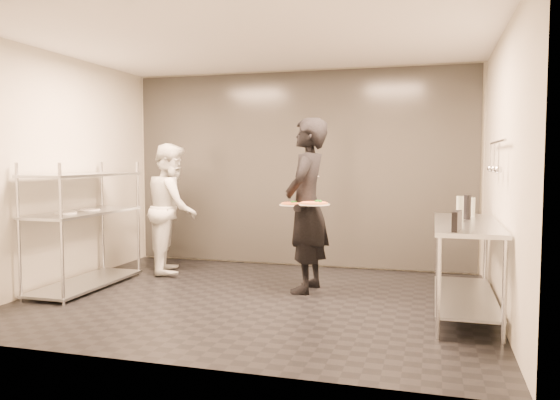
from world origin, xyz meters
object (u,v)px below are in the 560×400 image
(bottle_green, at_px, (460,209))
(bottle_clear, at_px, (472,207))
(pizza_plate_near, at_px, (292,204))
(pos_monitor, at_px, (457,221))
(bottle_dark, at_px, (467,207))
(prep_counter, at_px, (466,252))
(waiter, at_px, (307,205))
(chef, at_px, (172,208))
(pizza_plate_far, at_px, (314,204))
(salad_plate, at_px, (307,175))
(pass_rack, at_px, (84,223))

(bottle_green, xyz_separation_m, bottle_clear, (0.15, 0.51, -0.02))
(pizza_plate_near, bearing_deg, pos_monitor, -32.02)
(bottle_dark, bearing_deg, prep_counter, -94.24)
(prep_counter, distance_m, pos_monitor, 0.82)
(bottle_dark, bearing_deg, waiter, 171.50)
(bottle_clear, bearing_deg, prep_counter, -98.54)
(chef, xyz_separation_m, pizza_plate_near, (1.88, -0.74, 0.16))
(waiter, height_order, pizza_plate_far, waiter)
(waiter, xyz_separation_m, bottle_dark, (1.75, -0.26, 0.04))
(bottle_clear, bearing_deg, salad_plate, 171.77)
(prep_counter, relative_size, bottle_clear, 8.73)
(pass_rack, xyz_separation_m, waiter, (2.60, 0.53, 0.24))
(prep_counter, xyz_separation_m, pizza_plate_far, (-1.58, 0.26, 0.42))
(bottle_clear, distance_m, bottle_dark, 0.31)
(waiter, bearing_deg, prep_counter, 76.58)
(pos_monitor, bearing_deg, bottle_green, 97.52)
(pizza_plate_near, height_order, pos_monitor, pos_monitor)
(pos_monitor, bearing_deg, pizza_plate_near, 159.74)
(pizza_plate_near, bearing_deg, bottle_clear, 5.91)
(bottle_green, bearing_deg, pass_rack, -179.28)
(pass_rack, xyz_separation_m, pizza_plate_near, (2.48, 0.37, 0.26))
(pass_rack, xyz_separation_m, pos_monitor, (4.21, -0.72, 0.24))
(pizza_plate_near, bearing_deg, salad_plate, 82.37)
(pass_rack, bearing_deg, pos_monitor, -9.67)
(pizza_plate_near, relative_size, pizza_plate_far, 0.85)
(waiter, height_order, pizza_plate_near, waiter)
(pizza_plate_near, bearing_deg, pass_rack, -171.58)
(chef, xyz_separation_m, salad_plate, (1.94, -0.26, 0.48))
(waiter, relative_size, pos_monitor, 8.43)
(waiter, bearing_deg, bottle_dark, 84.95)
(prep_counter, xyz_separation_m, chef, (-3.73, 1.10, 0.25))
(pizza_plate_near, relative_size, bottle_clear, 1.44)
(pass_rack, height_order, bottle_green, pass_rack)
(pizza_plate_near, xyz_separation_m, bottle_dark, (1.87, -0.10, 0.02))
(pizza_plate_far, bearing_deg, pass_rack, -174.55)
(prep_counter, bearing_deg, chef, 163.57)
(chef, height_order, bottle_dark, chef)
(salad_plate, distance_m, bottle_dark, 1.92)
(pass_rack, height_order, pos_monitor, pass_rack)
(chef, distance_m, bottle_dark, 3.85)
(pass_rack, xyz_separation_m, bottle_green, (4.27, 0.05, 0.28))
(bottle_green, bearing_deg, salad_plate, 155.57)
(pass_rack, relative_size, chef, 0.92)
(chef, xyz_separation_m, bottle_green, (3.67, -1.05, 0.17))
(waiter, distance_m, bottle_green, 1.73)
(pass_rack, xyz_separation_m, chef, (0.60, 1.10, 0.10))
(waiter, xyz_separation_m, pos_monitor, (1.61, -1.24, 0.00))
(bottle_dark, bearing_deg, pizza_plate_far, -179.87)
(chef, relative_size, bottle_green, 6.93)
(pos_monitor, bearing_deg, prep_counter, 92.29)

